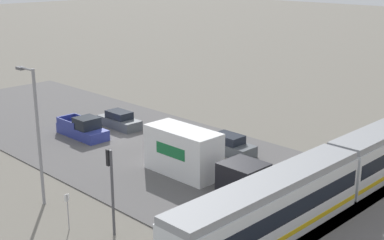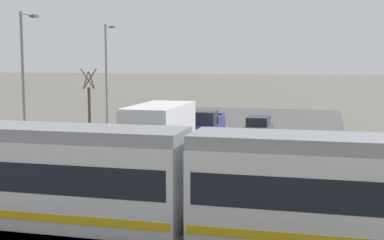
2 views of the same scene
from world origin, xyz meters
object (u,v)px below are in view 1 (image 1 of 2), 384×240
object	(u,v)px
sedan_car_1	(119,121)
pickup_truck	(83,129)
light_rail_tram	(340,173)
traffic_light_pole	(111,180)
no_parking_sign	(68,208)
box_truck	(197,158)
street_lamp_mid_block	(36,128)
sedan_car_0	(228,145)

from	to	relation	value
sedan_car_1	pickup_truck	bearing A→B (deg)	179.85
light_rail_tram	traffic_light_pole	xyz separation A→B (m)	(13.46, -6.59, 1.56)
light_rail_tram	no_parking_sign	xyz separation A→B (m)	(14.95, -8.89, -0.42)
light_rail_tram	box_truck	world-z (taller)	light_rail_tram
pickup_truck	street_lamp_mid_block	world-z (taller)	street_lamp_mid_block
light_rail_tram	pickup_truck	bearing A→B (deg)	-78.60
sedan_car_1	street_lamp_mid_block	bearing A→B (deg)	-145.04
box_truck	street_lamp_mid_block	size ratio (longest dim) A/B	1.13
no_parking_sign	pickup_truck	bearing A→B (deg)	-126.78
sedan_car_0	no_parking_sign	world-z (taller)	no_parking_sign
pickup_truck	street_lamp_mid_block	xyz separation A→B (m)	(9.58, 9.53, 4.27)
light_rail_tram	traffic_light_pole	world-z (taller)	traffic_light_pole
box_truck	sedan_car_0	xyz separation A→B (m)	(-5.65, -1.93, -0.93)
box_truck	light_rail_tram	bearing A→B (deg)	115.90
sedan_car_0	sedan_car_1	world-z (taller)	sedan_car_0
box_truck	traffic_light_pole	distance (m)	9.58
light_rail_tram	sedan_car_1	xyz separation A→B (m)	(0.55, -22.74, -1.06)
sedan_car_1	no_parking_sign	world-z (taller)	no_parking_sign
sedan_car_1	street_lamp_mid_block	distance (m)	17.17
box_truck	no_parking_sign	bearing A→B (deg)	-0.06
box_truck	pickup_truck	world-z (taller)	box_truck
sedan_car_0	traffic_light_pole	distance (m)	15.62
pickup_truck	traffic_light_pole	distance (m)	18.62
box_truck	pickup_truck	size ratio (longest dim) A/B	1.85
light_rail_tram	box_truck	bearing A→B (deg)	-64.10
pickup_truck	street_lamp_mid_block	size ratio (longest dim) A/B	0.61
pickup_truck	light_rail_tram	bearing A→B (deg)	101.40
light_rail_tram	street_lamp_mid_block	xyz separation A→B (m)	(14.17, -13.22, 3.29)
street_lamp_mid_block	no_parking_sign	bearing A→B (deg)	79.75
box_truck	street_lamp_mid_block	distance (m)	11.30
box_truck	no_parking_sign	distance (m)	10.65
box_truck	no_parking_sign	xyz separation A→B (m)	(10.64, -0.01, -0.29)
sedan_car_0	traffic_light_pole	bearing A→B (deg)	15.90
no_parking_sign	street_lamp_mid_block	bearing A→B (deg)	-100.25
light_rail_tram	no_parking_sign	world-z (taller)	light_rail_tram
traffic_light_pole	sedan_car_1	bearing A→B (deg)	-128.63
street_lamp_mid_block	no_parking_sign	size ratio (longest dim) A/B	3.97
sedan_car_0	street_lamp_mid_block	distance (m)	16.29
street_lamp_mid_block	sedan_car_0	bearing A→B (deg)	171.15
traffic_light_pole	street_lamp_mid_block	size ratio (longest dim) A/B	0.58
pickup_truck	sedan_car_1	bearing A→B (deg)	179.85
sedan_car_1	no_parking_sign	bearing A→B (deg)	-136.11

